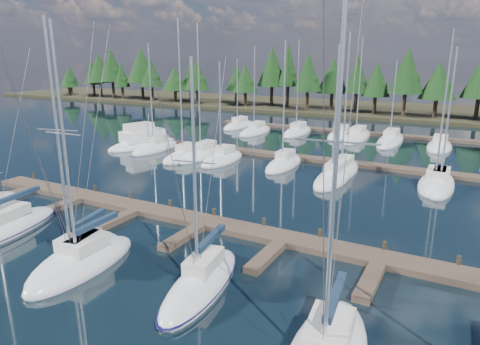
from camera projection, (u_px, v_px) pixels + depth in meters
The scene contains 11 objects.
ground at pixel (275, 182), 40.60m from camera, with size 260.00×260.00×0.00m, color black.
far_shore at pixel (389, 110), 91.40m from camera, with size 220.00×30.00×0.60m, color #2D2A19.
main_dock at pixel (202, 225), 29.83m from camera, with size 44.00×6.13×0.90m.
back_docks at pixel (335, 144), 57.16m from camera, with size 50.00×21.80×0.40m.
front_sailboat_1 at pixel (3, 230), 28.81m from camera, with size 4.30×9.78×12.94m.
front_sailboat_2 at pixel (77, 259), 24.65m from camera, with size 4.23×7.98×14.33m.
front_sailboat_3 at pixel (83, 263), 24.18m from camera, with size 3.07×7.88×14.14m.
front_sailboat_4 at pixel (201, 283), 22.08m from camera, with size 3.78×8.63×12.41m.
back_sailboat_rows at pixel (328, 150), 53.29m from camera, with size 44.01×32.82×16.45m.
motor_yacht_left at pixel (143, 142), 56.44m from camera, with size 6.10×10.83×5.16m.
tree_line at pixel (391, 78), 80.56m from camera, with size 183.65×11.90×13.58m.
Camera 1 is at (15.57, -5.81, 11.64)m, focal length 32.00 mm.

